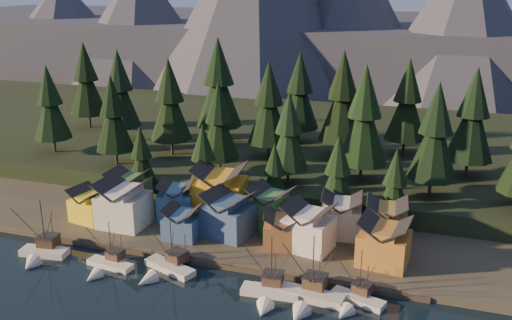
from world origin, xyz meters
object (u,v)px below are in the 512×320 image
(boat_4, at_px, (269,287))
(boat_5, at_px, (309,290))
(house_back_1, at_px, (176,199))
(house_back_0, at_px, (128,189))
(boat_2, at_px, (164,262))
(boat_1, at_px, (106,260))
(boat_6, at_px, (355,295))
(house_front_1, at_px, (123,202))
(house_front_0, at_px, (90,204))
(boat_0, at_px, (40,246))

(boat_4, height_order, boat_5, boat_5)
(boat_4, bearing_deg, house_back_1, 136.72)
(house_back_0, bearing_deg, boat_2, -47.92)
(boat_1, bearing_deg, boat_2, 18.61)
(house_back_0, bearing_deg, boat_6, -21.78)
(house_front_1, bearing_deg, boat_6, -13.75)
(boat_6, bearing_deg, house_front_0, -175.40)
(boat_1, relative_size, house_front_0, 1.19)
(boat_4, bearing_deg, boat_5, 1.82)
(boat_6, xyz_separation_m, house_front_1, (-51.60, 13.48, 4.82))
(house_front_0, bearing_deg, boat_5, -4.60)
(house_back_0, bearing_deg, boat_5, -26.59)
(boat_1, relative_size, house_back_0, 1.13)
(boat_5, xyz_separation_m, boat_6, (7.57, 1.82, -0.42))
(boat_1, height_order, boat_4, boat_4)
(boat_2, bearing_deg, house_front_0, 171.15)
(boat_5, bearing_deg, boat_1, -172.86)
(house_back_0, distance_m, house_back_1, 12.72)
(boat_5, bearing_deg, house_back_0, 159.99)
(house_front_1, bearing_deg, boat_0, -119.91)
(boat_2, height_order, house_front_0, boat_2)
(boat_2, bearing_deg, boat_4, 13.66)
(boat_0, relative_size, house_back_0, 1.39)
(boat_0, height_order, boat_2, boat_0)
(boat_5, bearing_deg, boat_4, -167.71)
(boat_1, relative_size, boat_4, 0.87)
(boat_6, bearing_deg, house_front_1, -177.46)
(house_front_1, height_order, house_back_1, house_front_1)
(boat_2, height_order, boat_4, boat_4)
(boat_0, distance_m, boat_4, 46.71)
(boat_2, bearing_deg, boat_5, 16.65)
(boat_6, bearing_deg, house_back_1, 171.56)
(boat_1, height_order, house_front_1, house_front_1)
(boat_1, bearing_deg, boat_6, 10.21)
(boat_1, height_order, boat_5, boat_5)
(house_back_1, bearing_deg, house_front_0, -171.64)
(boat_1, relative_size, boat_5, 0.80)
(house_back_1, bearing_deg, house_front_1, -156.24)
(boat_6, relative_size, house_front_0, 1.22)
(house_back_0, bearing_deg, boat_0, -103.85)
(boat_1, xyz_separation_m, house_front_0, (-13.59, 15.80, 3.56))
(house_front_0, bearing_deg, house_back_1, 33.80)
(boat_5, bearing_deg, house_back_1, 153.80)
(boat_6, bearing_deg, boat_1, -159.81)
(house_back_1, bearing_deg, boat_2, -84.25)
(boat_0, height_order, house_front_1, house_front_1)
(house_front_1, bearing_deg, boat_2, -39.03)
(boat_4, distance_m, house_back_1, 36.63)
(boat_2, bearing_deg, boat_6, 20.32)
(boat_6, bearing_deg, boat_4, -152.77)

